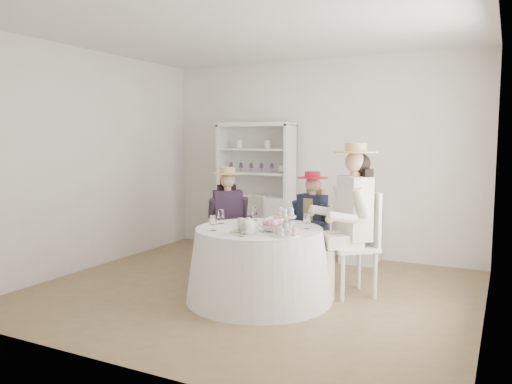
% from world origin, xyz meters
% --- Properties ---
extents(ground, '(4.50, 4.50, 0.00)m').
position_xyz_m(ground, '(0.00, 0.00, 0.00)').
color(ground, brown).
rests_on(ground, ground).
extents(ceiling, '(4.50, 4.50, 0.00)m').
position_xyz_m(ceiling, '(0.00, 0.00, 2.70)').
color(ceiling, white).
rests_on(ceiling, wall_back).
extents(wall_back, '(4.50, 0.00, 4.50)m').
position_xyz_m(wall_back, '(0.00, 2.00, 1.35)').
color(wall_back, silver).
rests_on(wall_back, ground).
extents(wall_front, '(4.50, 0.00, 4.50)m').
position_xyz_m(wall_front, '(0.00, -2.00, 1.35)').
color(wall_front, silver).
rests_on(wall_front, ground).
extents(wall_left, '(0.00, 4.50, 4.50)m').
position_xyz_m(wall_left, '(-2.25, 0.00, 1.35)').
color(wall_left, silver).
rests_on(wall_left, ground).
extents(wall_right, '(0.00, 4.50, 4.50)m').
position_xyz_m(wall_right, '(2.25, 0.00, 1.35)').
color(wall_right, silver).
rests_on(wall_right, ground).
extents(tea_table, '(1.47, 1.47, 0.73)m').
position_xyz_m(tea_table, '(0.19, -0.21, 0.36)').
color(tea_table, white).
rests_on(tea_table, ground).
extents(hutch, '(1.16, 0.61, 1.84)m').
position_xyz_m(hutch, '(-0.79, 1.69, 0.65)').
color(hutch, silver).
rests_on(hutch, ground).
extents(side_table, '(0.45, 0.45, 0.70)m').
position_xyz_m(side_table, '(0.70, 1.75, 0.35)').
color(side_table, silver).
rests_on(side_table, ground).
extents(hatbox, '(0.38, 0.38, 0.29)m').
position_xyz_m(hatbox, '(0.70, 1.75, 0.84)').
color(hatbox, black).
rests_on(hatbox, side_table).
extents(guest_left, '(0.54, 0.55, 1.28)m').
position_xyz_m(guest_left, '(-0.53, 0.42, 0.72)').
color(guest_left, silver).
rests_on(guest_left, ground).
extents(guest_mid, '(0.46, 0.49, 1.24)m').
position_xyz_m(guest_mid, '(0.39, 0.73, 0.70)').
color(guest_mid, silver).
rests_on(guest_mid, ground).
extents(guest_right, '(0.67, 0.66, 1.57)m').
position_xyz_m(guest_right, '(0.98, 0.34, 0.88)').
color(guest_right, silver).
rests_on(guest_right, ground).
extents(spare_chair, '(0.51, 0.51, 0.90)m').
position_xyz_m(spare_chair, '(-0.41, 1.12, 0.48)').
color(spare_chair, silver).
rests_on(spare_chair, ground).
extents(teacup_a, '(0.09, 0.09, 0.06)m').
position_xyz_m(teacup_a, '(-0.06, -0.14, 0.76)').
color(teacup_a, white).
rests_on(teacup_a, tea_table).
extents(teacup_b, '(0.08, 0.08, 0.07)m').
position_xyz_m(teacup_b, '(0.23, 0.06, 0.76)').
color(teacup_b, white).
rests_on(teacup_b, tea_table).
extents(teacup_c, '(0.09, 0.09, 0.06)m').
position_xyz_m(teacup_c, '(0.48, -0.08, 0.76)').
color(teacup_c, white).
rests_on(teacup_c, tea_table).
extents(flower_bowl, '(0.25, 0.25, 0.06)m').
position_xyz_m(flower_bowl, '(0.40, -0.32, 0.76)').
color(flower_bowl, white).
rests_on(flower_bowl, tea_table).
extents(flower_arrangement, '(0.17, 0.17, 0.06)m').
position_xyz_m(flower_arrangement, '(0.37, -0.30, 0.81)').
color(flower_arrangement, '#DC6E85').
rests_on(flower_arrangement, tea_table).
extents(table_teapot, '(0.23, 0.16, 0.17)m').
position_xyz_m(table_teapot, '(0.27, -0.58, 0.80)').
color(table_teapot, white).
rests_on(table_teapot, tea_table).
extents(sandwich_plate, '(0.26, 0.26, 0.06)m').
position_xyz_m(sandwich_plate, '(0.19, -0.54, 0.74)').
color(sandwich_plate, white).
rests_on(sandwich_plate, tea_table).
extents(cupcake_stand, '(0.27, 0.27, 0.25)m').
position_xyz_m(cupcake_stand, '(0.58, -0.46, 0.82)').
color(cupcake_stand, white).
rests_on(cupcake_stand, tea_table).
extents(stemware_set, '(0.99, 0.99, 0.15)m').
position_xyz_m(stemware_set, '(0.19, -0.21, 0.80)').
color(stemware_set, white).
rests_on(stemware_set, tea_table).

